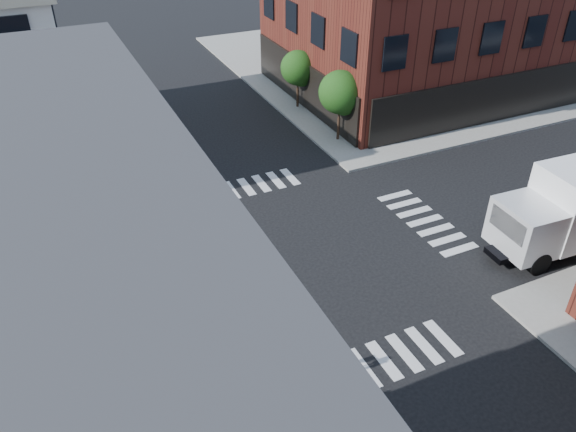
{
  "coord_description": "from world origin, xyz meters",
  "views": [
    {
      "loc": [
        -9.29,
        -18.55,
        15.91
      ],
      "look_at": [
        -0.73,
        -0.1,
        2.5
      ],
      "focal_mm": 35.0,
      "sensor_mm": 36.0,
      "label": 1
    }
  ],
  "objects": [
    {
      "name": "traffic_cone",
      "position": [
        -3.81,
        -3.0,
        0.31
      ],
      "size": [
        0.44,
        0.44,
        0.65
      ],
      "rotation": [
        0.0,
        0.0,
        -0.28
      ],
      "color": "orange",
      "rests_on": "ground"
    },
    {
      "name": "ground",
      "position": [
        0.0,
        0.0,
        0.0
      ],
      "size": [
        120.0,
        120.0,
        0.0
      ],
      "primitive_type": "plane",
      "color": "black",
      "rests_on": "ground"
    },
    {
      "name": "signal_pole",
      "position": [
        -6.72,
        -6.68,
        2.86
      ],
      "size": [
        1.29,
        1.24,
        4.6
      ],
      "color": "black",
      "rests_on": "ground"
    },
    {
      "name": "building_ne",
      "position": [
        20.5,
        16.0,
        6.0
      ],
      "size": [
        25.0,
        16.0,
        12.0
      ],
      "primitive_type": "cube",
      "color": "#471811",
      "rests_on": "ground"
    },
    {
      "name": "tree_far",
      "position": [
        7.56,
        15.98,
        2.87
      ],
      "size": [
        2.43,
        2.43,
        4.07
      ],
      "color": "black",
      "rests_on": "ground"
    },
    {
      "name": "sidewalk_ne",
      "position": [
        21.0,
        21.0,
        0.07
      ],
      "size": [
        30.0,
        30.0,
        0.15
      ],
      "primitive_type": "cube",
      "color": "gray",
      "rests_on": "ground"
    },
    {
      "name": "tree_near",
      "position": [
        7.56,
        9.98,
        3.16
      ],
      "size": [
        2.69,
        2.69,
        4.49
      ],
      "color": "black",
      "rests_on": "ground"
    }
  ]
}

